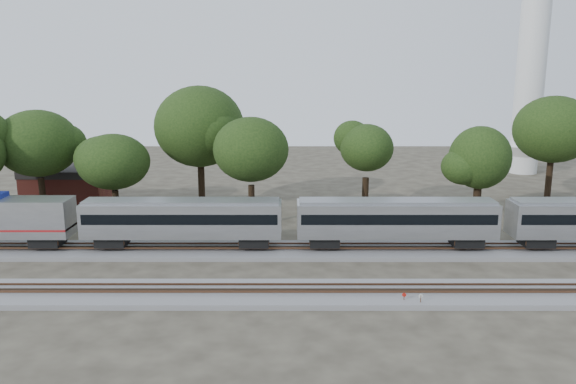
# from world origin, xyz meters

# --- Properties ---
(ground) EXTENTS (160.00, 160.00, 0.00)m
(ground) POSITION_xyz_m (0.00, 0.00, 0.00)
(ground) COLOR #383328
(ground) RESTS_ON ground
(track_far) EXTENTS (160.00, 5.00, 0.73)m
(track_far) POSITION_xyz_m (0.00, 6.00, 0.21)
(track_far) COLOR slate
(track_far) RESTS_ON ground
(track_near) EXTENTS (160.00, 5.00, 0.73)m
(track_near) POSITION_xyz_m (0.00, -4.00, 0.21)
(track_near) COLOR slate
(track_near) RESTS_ON ground
(train) EXTENTS (109.89, 3.14, 4.63)m
(train) POSITION_xyz_m (18.64, 6.00, 3.22)
(train) COLOR #BABDC2
(train) RESTS_ON ground
(switch_stand_red) EXTENTS (0.29, 0.07, 0.90)m
(switch_stand_red) POSITION_xyz_m (7.55, -5.54, 0.58)
(switch_stand_red) COLOR #512D19
(switch_stand_red) RESTS_ON ground
(switch_stand_white) EXTENTS (0.32, 0.12, 1.02)m
(switch_stand_white) POSITION_xyz_m (8.59, -5.98, 0.65)
(switch_stand_white) COLOR #512D19
(switch_stand_white) RESTS_ON ground
(switch_lever) EXTENTS (0.57, 0.43, 0.30)m
(switch_lever) POSITION_xyz_m (5.96, -6.04, 0.15)
(switch_lever) COLOR #512D19
(switch_lever) RESTS_ON ground
(brick_building) EXTENTS (9.84, 7.07, 4.64)m
(brick_building) POSITION_xyz_m (-26.93, 24.42, 2.34)
(brick_building) COLOR maroon
(brick_building) RESTS_ON ground
(tree_1) EXTENTS (8.40, 8.40, 11.84)m
(tree_1) POSITION_xyz_m (-27.75, 18.74, 8.24)
(tree_1) COLOR black
(tree_1) RESTS_ON ground
(tree_2) EXTENTS (6.76, 6.76, 9.53)m
(tree_2) POSITION_xyz_m (-18.84, 16.11, 6.62)
(tree_2) COLOR black
(tree_2) RESTS_ON ground
(tree_3) EXTENTS (9.91, 9.91, 13.98)m
(tree_3) POSITION_xyz_m (-10.64, 22.34, 9.74)
(tree_3) COLOR black
(tree_3) RESTS_ON ground
(tree_4) EXTENTS (8.22, 8.22, 11.59)m
(tree_4) POSITION_xyz_m (-4.32, 15.07, 8.07)
(tree_4) COLOR black
(tree_4) RESTS_ON ground
(tree_5) EXTENTS (7.60, 7.60, 10.72)m
(tree_5) POSITION_xyz_m (8.38, 21.06, 7.46)
(tree_5) COLOR black
(tree_5) RESTS_ON ground
(tree_6) EXTENTS (6.98, 6.98, 9.85)m
(tree_6) POSITION_xyz_m (20.08, 17.58, 6.85)
(tree_6) COLOR black
(tree_6) RESTS_ON ground
(tree_7) EXTENTS (9.06, 9.06, 12.77)m
(tree_7) POSITION_xyz_m (32.36, 27.45, 8.90)
(tree_7) COLOR black
(tree_7) RESTS_ON ground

